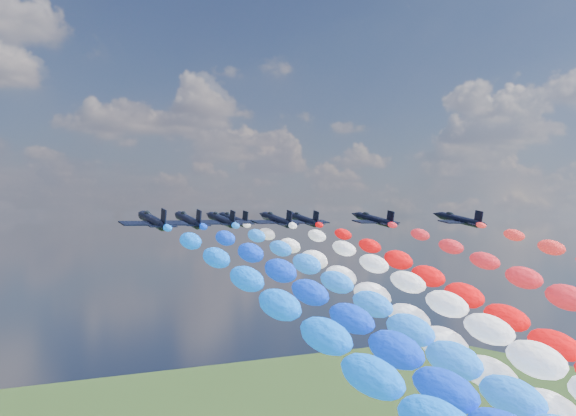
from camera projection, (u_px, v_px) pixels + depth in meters
jet_0 at (153, 221)px, 105.66m from camera, size 9.91×13.25×4.96m
jet_1 at (188, 220)px, 117.95m from camera, size 10.20×13.46×4.96m
trail_1 at (418, 391)px, 72.39m from camera, size 5.46×101.58×35.91m
jet_2 at (221, 220)px, 131.47m from camera, size 9.70×13.10×4.96m
trail_2 at (432, 364)px, 85.91m from camera, size 5.46×101.58×35.91m
jet_3 at (277, 220)px, 131.50m from camera, size 9.78×13.16×4.96m
trail_3 at (516, 364)px, 85.93m from camera, size 5.46×101.58×35.91m
jet_4 at (233, 220)px, 142.36m from camera, size 9.81×13.18×4.96m
trail_4 at (426, 347)px, 96.79m from camera, size 5.46×101.58×35.91m
jet_5 at (303, 220)px, 141.60m from camera, size 9.71×13.11×4.96m
trail_5 at (530, 348)px, 96.03m from camera, size 5.46×101.58×35.91m
jet_6 at (374, 220)px, 138.99m from camera, size 10.14×13.41×4.96m
jet_7 at (459, 220)px, 135.21m from camera, size 10.19×13.45×4.96m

